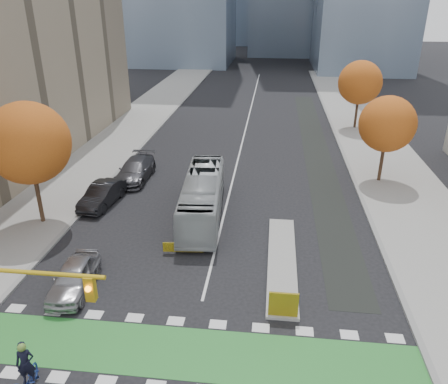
% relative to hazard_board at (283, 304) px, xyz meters
% --- Properties ---
extents(ground, '(300.00, 300.00, 0.00)m').
position_rel_hazard_board_xyz_m(ground, '(-4.00, -4.20, -0.80)').
color(ground, black).
rests_on(ground, ground).
extents(sidewalk_west, '(7.00, 120.00, 0.15)m').
position_rel_hazard_board_xyz_m(sidewalk_west, '(-17.50, 15.80, -0.73)').
color(sidewalk_west, gray).
rests_on(sidewalk_west, ground).
extents(sidewalk_east, '(7.00, 120.00, 0.15)m').
position_rel_hazard_board_xyz_m(sidewalk_east, '(9.50, 15.80, -0.73)').
color(sidewalk_east, gray).
rests_on(sidewalk_east, ground).
extents(curb_west, '(0.30, 120.00, 0.16)m').
position_rel_hazard_board_xyz_m(curb_west, '(-14.00, 15.80, -0.73)').
color(curb_west, gray).
rests_on(curb_west, ground).
extents(curb_east, '(0.30, 120.00, 0.16)m').
position_rel_hazard_board_xyz_m(curb_east, '(6.00, 15.80, -0.73)').
color(curb_east, gray).
rests_on(curb_east, ground).
extents(bike_crossing, '(20.00, 3.00, 0.01)m').
position_rel_hazard_board_xyz_m(bike_crossing, '(-4.00, -2.70, -0.79)').
color(bike_crossing, '#287B2D').
rests_on(bike_crossing, ground).
extents(centre_line, '(0.15, 70.00, 0.01)m').
position_rel_hazard_board_xyz_m(centre_line, '(-4.00, 35.80, -0.80)').
color(centre_line, silver).
rests_on(centre_line, ground).
extents(bike_lane_paint, '(2.50, 50.00, 0.01)m').
position_rel_hazard_board_xyz_m(bike_lane_paint, '(3.50, 25.80, -0.80)').
color(bike_lane_paint, black).
rests_on(bike_lane_paint, ground).
extents(median_island, '(1.60, 10.00, 0.16)m').
position_rel_hazard_board_xyz_m(median_island, '(0.00, 4.80, -0.72)').
color(median_island, gray).
rests_on(median_island, ground).
extents(hazard_board, '(1.40, 0.12, 1.30)m').
position_rel_hazard_board_xyz_m(hazard_board, '(0.00, 0.00, 0.00)').
color(hazard_board, yellow).
rests_on(hazard_board, median_island).
extents(tree_west, '(5.20, 5.20, 8.22)m').
position_rel_hazard_board_xyz_m(tree_west, '(-16.00, 7.80, 4.82)').
color(tree_west, '#332114').
rests_on(tree_west, ground).
extents(tree_east_near, '(4.40, 4.40, 7.08)m').
position_rel_hazard_board_xyz_m(tree_east_near, '(8.00, 17.80, 4.06)').
color(tree_east_near, '#332114').
rests_on(tree_east_near, ground).
extents(tree_east_far, '(4.80, 4.80, 7.65)m').
position_rel_hazard_board_xyz_m(tree_east_far, '(8.50, 33.80, 4.44)').
color(tree_east_far, '#332114').
rests_on(tree_east_far, ground).
extents(cyclist, '(1.29, 2.22, 2.42)m').
position_rel_hazard_board_xyz_m(cyclist, '(-9.64, -5.40, 0.01)').
color(cyclist, navy).
rests_on(cyclist, ground).
extents(bus, '(3.22, 10.67, 2.93)m').
position_rel_hazard_board_xyz_m(bus, '(-5.45, 10.08, 0.66)').
color(bus, '#A8ADAF').
rests_on(bus, ground).
extents(parked_car_a, '(2.15, 4.63, 1.53)m').
position_rel_hazard_board_xyz_m(parked_car_a, '(-10.71, 1.01, -0.03)').
color(parked_car_a, '#9B9A9F').
rests_on(parked_car_a, ground).
extents(parked_car_b, '(2.24, 5.00, 1.59)m').
position_rel_hazard_board_xyz_m(parked_car_b, '(-13.00, 10.99, -0.00)').
color(parked_car_b, black).
rests_on(parked_car_b, ground).
extents(parked_car_c, '(2.38, 5.79, 1.68)m').
position_rel_hazard_board_xyz_m(parked_car_c, '(-12.07, 15.99, 0.04)').
color(parked_car_c, '#48484D').
rests_on(parked_car_c, ground).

